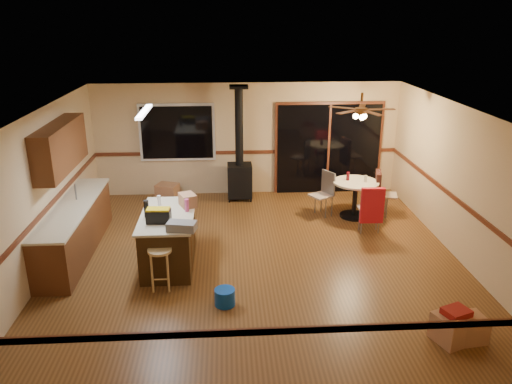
{
  "coord_description": "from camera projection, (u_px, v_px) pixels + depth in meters",
  "views": [
    {
      "loc": [
        -0.51,
        -7.76,
        4.04
      ],
      "look_at": [
        0.0,
        0.3,
        1.15
      ],
      "focal_mm": 35.0,
      "sensor_mm": 36.0,
      "label": 1
    }
  ],
  "objects": [
    {
      "name": "floor",
      "position": [
        257.0,
        260.0,
        8.69
      ],
      "size": [
        7.0,
        7.0,
        0.0
      ],
      "primitive_type": "plane",
      "color": "brown",
      "rests_on": "ground"
    },
    {
      "name": "ceiling",
      "position": [
        257.0,
        111.0,
        7.81
      ],
      "size": [
        7.0,
        7.0,
        0.0
      ],
      "primitive_type": "plane",
      "rotation": [
        3.14,
        0.0,
        0.0
      ],
      "color": "silver",
      "rests_on": "ground"
    },
    {
      "name": "wall_back",
      "position": [
        247.0,
        139.0,
        11.54
      ],
      "size": [
        7.0,
        0.0,
        7.0
      ],
      "primitive_type": "plane",
      "rotation": [
        1.57,
        0.0,
        0.0
      ],
      "color": "#CEB082",
      "rests_on": "ground"
    },
    {
      "name": "wall_front",
      "position": [
        280.0,
        306.0,
        4.96
      ],
      "size": [
        7.0,
        0.0,
        7.0
      ],
      "primitive_type": "plane",
      "rotation": [
        -1.57,
        0.0,
        0.0
      ],
      "color": "#CEB082",
      "rests_on": "ground"
    },
    {
      "name": "wall_left",
      "position": [
        41.0,
        194.0,
        8.04
      ],
      "size": [
        0.0,
        7.0,
        7.0
      ],
      "primitive_type": "plane",
      "rotation": [
        1.57,
        0.0,
        1.57
      ],
      "color": "#CEB082",
      "rests_on": "ground"
    },
    {
      "name": "wall_right",
      "position": [
        463.0,
        185.0,
        8.46
      ],
      "size": [
        0.0,
        7.0,
        7.0
      ],
      "primitive_type": "plane",
      "rotation": [
        1.57,
        0.0,
        -1.57
      ],
      "color": "#CEB082",
      "rests_on": "ground"
    },
    {
      "name": "chair_rail",
      "position": [
        257.0,
        206.0,
        8.35
      ],
      "size": [
        7.0,
        7.0,
        0.08
      ],
      "primitive_type": null,
      "color": "#552615",
      "rests_on": "ground"
    },
    {
      "name": "window",
      "position": [
        177.0,
        132.0,
        11.33
      ],
      "size": [
        1.72,
        0.1,
        1.32
      ],
      "primitive_type": "cube",
      "color": "black",
      "rests_on": "ground"
    },
    {
      "name": "sliding_door",
      "position": [
        328.0,
        149.0,
        11.69
      ],
      "size": [
        2.52,
        0.1,
        2.1
      ],
      "primitive_type": "cube",
      "color": "black",
      "rests_on": "ground"
    },
    {
      "name": "lower_cabinets",
      "position": [
        75.0,
        230.0,
        8.82
      ],
      "size": [
        0.6,
        3.0,
        0.86
      ],
      "primitive_type": "cube",
      "color": "#562D16",
      "rests_on": "ground"
    },
    {
      "name": "countertop",
      "position": [
        72.0,
        207.0,
        8.67
      ],
      "size": [
        0.64,
        3.04,
        0.04
      ],
      "primitive_type": "cube",
      "color": "beige",
      "rests_on": "lower_cabinets"
    },
    {
      "name": "upper_cabinets",
      "position": [
        60.0,
        147.0,
        8.51
      ],
      "size": [
        0.35,
        2.0,
        0.8
      ],
      "primitive_type": "cube",
      "color": "#562D16",
      "rests_on": "ground"
    },
    {
      "name": "kitchen_island",
      "position": [
        169.0,
        239.0,
        8.45
      ],
      "size": [
        0.88,
        1.68,
        0.9
      ],
      "color": "#311E0C",
      "rests_on": "ground"
    },
    {
      "name": "wood_stove",
      "position": [
        240.0,
        169.0,
        11.3
      ],
      "size": [
        0.55,
        0.5,
        2.52
      ],
      "color": "black",
      "rests_on": "ground"
    },
    {
      "name": "ceiling_fan",
      "position": [
        361.0,
        112.0,
        9.8
      ],
      "size": [
        0.24,
        0.24,
        0.55
      ],
      "color": "brown",
      "rests_on": "ceiling"
    },
    {
      "name": "fluorescent_strip",
      "position": [
        144.0,
        112.0,
        8.0
      ],
      "size": [
        0.1,
        1.2,
        0.04
      ],
      "primitive_type": "cube",
      "color": "white",
      "rests_on": "ceiling"
    },
    {
      "name": "toolbox_grey",
      "position": [
        182.0,
        226.0,
        7.65
      ],
      "size": [
        0.48,
        0.33,
        0.14
      ],
      "primitive_type": "cube",
      "rotation": [
        0.0,
        0.0,
        -0.21
      ],
      "color": "slate",
      "rests_on": "kitchen_island"
    },
    {
      "name": "toolbox_black",
      "position": [
        159.0,
        216.0,
        7.93
      ],
      "size": [
        0.39,
        0.23,
        0.21
      ],
      "primitive_type": "cube",
      "rotation": [
        0.0,
        0.0,
        -0.07
      ],
      "color": "black",
      "rests_on": "kitchen_island"
    },
    {
      "name": "toolbox_yellow_lid",
      "position": [
        158.0,
        209.0,
        7.89
      ],
      "size": [
        0.37,
        0.21,
        0.03
      ],
      "primitive_type": "cube",
      "rotation": [
        0.0,
        0.0,
        -0.07
      ],
      "color": "gold",
      "rests_on": "toolbox_black"
    },
    {
      "name": "box_on_island",
      "position": [
        188.0,
        200.0,
        8.61
      ],
      "size": [
        0.35,
        0.4,
        0.22
      ],
      "primitive_type": "cube",
      "rotation": [
        0.0,
        0.0,
        0.4
      ],
      "color": "#A06A47",
      "rests_on": "kitchen_island"
    },
    {
      "name": "bottle_dark",
      "position": [
        146.0,
        209.0,
        8.14
      ],
      "size": [
        0.08,
        0.08,
        0.29
      ],
      "primitive_type": "cylinder",
      "rotation": [
        0.0,
        0.0,
        -0.03
      ],
      "color": "black",
      "rests_on": "kitchen_island"
    },
    {
      "name": "bottle_pink",
      "position": [
        187.0,
        205.0,
        8.37
      ],
      "size": [
        0.07,
        0.07,
        0.22
      ],
      "primitive_type": "cylinder",
      "rotation": [
        0.0,
        0.0,
        0.0
      ],
      "color": "#D84C8C",
      "rests_on": "kitchen_island"
    },
    {
      "name": "bottle_white",
      "position": [
        159.0,
        201.0,
        8.64
      ],
      "size": [
        0.06,
        0.06,
        0.18
      ],
      "primitive_type": "cylinder",
      "rotation": [
        0.0,
        0.0,
        0.03
      ],
      "color": "white",
      "rests_on": "kitchen_island"
    },
    {
      "name": "bar_stool",
      "position": [
        161.0,
        269.0,
        7.68
      ],
      "size": [
        0.49,
        0.49,
        0.67
      ],
      "primitive_type": "cylinder",
      "rotation": [
        0.0,
        0.0,
        -0.42
      ],
      "color": "tan",
      "rests_on": "floor"
    },
    {
      "name": "blue_bucket",
      "position": [
        225.0,
        297.0,
        7.31
      ],
      "size": [
        0.38,
        0.38,
        0.25
      ],
      "primitive_type": "cylinder",
      "rotation": [
        0.0,
        0.0,
        -0.29
      ],
      "color": "#0C46B4",
      "rests_on": "floor"
    },
    {
      "name": "dining_table",
      "position": [
        355.0,
        193.0,
        10.37
      ],
      "size": [
        0.94,
        0.94,
        0.78
      ],
      "color": "black",
      "rests_on": "ground"
    },
    {
      "name": "glass_red",
      "position": [
        348.0,
        176.0,
        10.34
      ],
      "size": [
        0.09,
        0.09,
        0.18
      ],
      "primitive_type": "cylinder",
      "rotation": [
        0.0,
        0.0,
        0.44
      ],
      "color": "#590C14",
      "rests_on": "dining_table"
    },
    {
      "name": "glass_cream",
      "position": [
        366.0,
        179.0,
        10.22
      ],
      "size": [
        0.07,
        0.07,
        0.15
      ],
      "primitive_type": "cylinder",
      "rotation": [
        0.0,
        0.0,
        -0.21
      ],
      "color": "beige",
      "rests_on": "dining_table"
    },
    {
      "name": "chair_left",
      "position": [
        325.0,
        188.0,
        10.46
      ],
      "size": [
        0.55,
        0.55,
        0.51
      ],
      "color": "tan",
      "rests_on": "ground"
    },
    {
      "name": "chair_near",
      "position": [
        372.0,
        205.0,
        9.52
      ],
      "size": [
        0.44,
        0.47,
        0.7
      ],
      "color": "tan",
      "rests_on": "ground"
    },
    {
      "name": "chair_right",
      "position": [
        379.0,
        188.0,
        10.46
      ],
      "size": [
        0.55,
        0.52,
        0.7
      ],
      "color": "tan",
      "rests_on": "ground"
    },
    {
      "name": "box_under_window",
      "position": [
        168.0,
        192.0,
        11.43
      ],
      "size": [
        0.57,
        0.52,
        0.38
      ],
      "primitive_type": "cube",
      "rotation": [
        0.0,
        0.0,
        -0.34
      ],
      "color": "#A06A47",
      "rests_on": "floor"
    },
    {
      "name": "box_corner_a",
      "position": [
        454.0,
        327.0,
        6.5
      ],
      "size": [
        0.61,
        0.57,
        0.38
      ],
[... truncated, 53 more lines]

